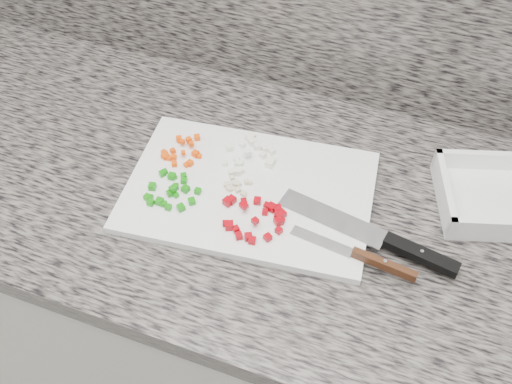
{
  "coord_description": "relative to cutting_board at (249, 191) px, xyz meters",
  "views": [
    {
      "loc": [
        0.2,
        0.81,
        1.66
      ],
      "look_at": [
        -0.01,
        1.41,
        0.93
      ],
      "focal_mm": 40.0,
      "sensor_mm": 36.0,
      "label": 1
    }
  ],
  "objects": [
    {
      "name": "countertop",
      "position": [
        0.03,
        0.01,
        -0.03
      ],
      "size": [
        3.96,
        0.64,
        0.04
      ],
      "primitive_type": "cube",
      "color": "#68625C",
      "rests_on": "cabinet"
    },
    {
      "name": "chef_knife",
      "position": [
        0.25,
        -0.03,
        0.01
      ],
      "size": [
        0.31,
        0.09,
        0.02
      ],
      "rotation": [
        0.0,
        0.0,
        -0.18
      ],
      "color": "silver",
      "rests_on": "cutting_board"
    },
    {
      "name": "green_pepper_pile",
      "position": [
        -0.12,
        -0.06,
        0.01
      ],
      "size": [
        0.09,
        0.09,
        0.02
      ],
      "color": "#13850C",
      "rests_on": "cutting_board"
    },
    {
      "name": "cutting_board",
      "position": [
        0.0,
        0.0,
        0.0
      ],
      "size": [
        0.45,
        0.33,
        0.01
      ],
      "primitive_type": "cube",
      "rotation": [
        0.0,
        0.0,
        0.11
      ],
      "color": "white",
      "rests_on": "countertop"
    },
    {
      "name": "cabinet",
      "position": [
        0.03,
        0.01,
        -0.48
      ],
      "size": [
        3.92,
        0.62,
        0.86
      ],
      "primitive_type": "cube",
      "color": "silver",
      "rests_on": "ground"
    },
    {
      "name": "carrot_pile",
      "position": [
        -0.15,
        0.04,
        0.01
      ],
      "size": [
        0.08,
        0.09,
        0.02
      ],
      "color": "#F84C05",
      "rests_on": "cutting_board"
    },
    {
      "name": "red_pepper_pile",
      "position": [
        0.03,
        -0.06,
        0.01
      ],
      "size": [
        0.12,
        0.09,
        0.02
      ],
      "color": "#A4020C",
      "rests_on": "cutting_board"
    },
    {
      "name": "paring_knife",
      "position": [
        0.23,
        -0.08,
        0.01
      ],
      "size": [
        0.21,
        0.04,
        0.02
      ],
      "rotation": [
        0.0,
        0.0,
        -0.13
      ],
      "color": "silver",
      "rests_on": "cutting_board"
    },
    {
      "name": "onion_pile",
      "position": [
        -0.02,
        0.07,
        0.01
      ],
      "size": [
        0.1,
        0.12,
        0.02
      ],
      "color": "white",
      "rests_on": "cutting_board"
    },
    {
      "name": "garlic_pile",
      "position": [
        -0.02,
        -0.0,
        0.01
      ],
      "size": [
        0.05,
        0.04,
        0.01
      ],
      "color": "beige",
      "rests_on": "cutting_board"
    },
    {
      "name": "tray",
      "position": [
        0.42,
        0.13,
        0.01
      ],
      "size": [
        0.27,
        0.23,
        0.05
      ],
      "rotation": [
        0.0,
        0.0,
        0.3
      ],
      "color": "white",
      "rests_on": "countertop"
    }
  ]
}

